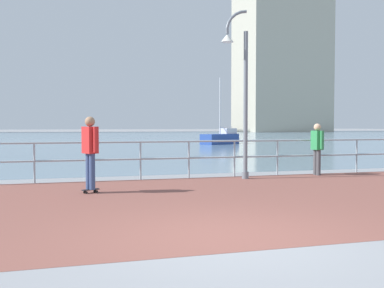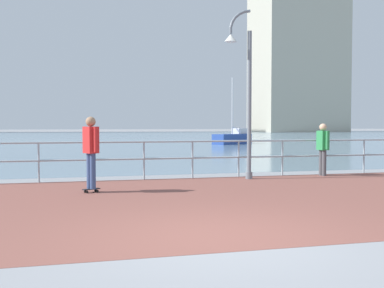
% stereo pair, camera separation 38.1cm
% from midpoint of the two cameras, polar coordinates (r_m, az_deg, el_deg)
% --- Properties ---
extents(ground, '(220.00, 220.00, 0.00)m').
position_cam_midpoint_polar(ground, '(45.90, -13.73, 0.42)').
color(ground, gray).
extents(brick_paving, '(28.00, 7.57, 0.01)m').
position_cam_midpoint_polar(brick_paving, '(9.28, -3.52, -7.10)').
color(brick_paving, brown).
rests_on(brick_paving, ground).
extents(harbor_water, '(180.00, 88.00, 0.00)m').
position_cam_midpoint_polar(harbor_water, '(57.77, -14.26, 0.81)').
color(harbor_water, '#6B899E').
rests_on(harbor_water, ground).
extents(waterfront_railing, '(25.25, 0.06, 1.08)m').
position_cam_midpoint_polar(waterfront_railing, '(12.89, -7.24, -1.10)').
color(waterfront_railing, '#9EADB7').
rests_on(waterfront_railing, ground).
extents(lamppost, '(0.82, 0.36, 4.74)m').
position_cam_midpoint_polar(lamppost, '(13.06, 5.08, 7.17)').
color(lamppost, slate).
rests_on(lamppost, ground).
extents(skateboarder, '(0.41, 0.53, 1.71)m').
position_cam_midpoint_polar(skateboarder, '(10.55, -13.51, -0.40)').
color(skateboarder, black).
rests_on(skateboarder, ground).
extents(bystander, '(0.25, 0.55, 1.57)m').
position_cam_midpoint_polar(bystander, '(14.40, 14.51, -0.13)').
color(bystander, '#4C4C51').
rests_on(bystander, ground).
extents(sailboat_ivory, '(3.74, 3.06, 5.25)m').
position_cam_midpoint_polar(sailboat_ivory, '(36.67, 3.31, 0.79)').
color(sailboat_ivory, '#284799').
rests_on(sailboat_ivory, ground).
extents(tower_glass, '(17.92, 13.50, 49.01)m').
position_cam_midpoint_polar(tower_glass, '(104.98, 10.90, 14.53)').
color(tower_glass, '#B2AD99').
rests_on(tower_glass, ground).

